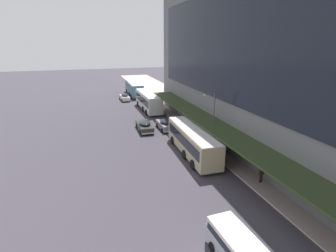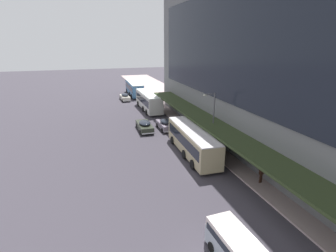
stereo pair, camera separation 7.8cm
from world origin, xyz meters
name	(u,v)px [view 1 (the left image)]	position (x,y,z in m)	size (l,w,h in m)	color
transit_bus_kerbside_front	(192,140)	(3.83, 15.19, 1.76)	(2.96, 11.03, 3.06)	tan
transit_bus_kerbside_rear	(148,100)	(3.95, 36.75, 1.88)	(2.91, 10.95, 3.29)	beige
transit_bus_kerbside_far	(134,88)	(4.05, 51.97, 1.80)	(2.96, 11.49, 3.14)	teal
sedan_trailing_mid	(125,97)	(0.94, 46.65, 0.78)	(1.92, 4.74, 1.58)	beige
sedan_trailing_near	(165,124)	(3.60, 24.82, 0.79)	(1.98, 4.41, 1.60)	gray
sedan_lead_mid	(144,126)	(0.52, 25.18, 0.76)	(2.04, 5.06, 1.51)	#2D3227
vw_van	(236,246)	(0.26, 0.16, 1.10)	(2.04, 4.62, 1.96)	#AEB9C5
pedestrian_at_kerb	(262,172)	(7.25, 7.21, 1.18)	(0.61, 0.33, 1.86)	black
street_lamp	(212,117)	(6.40, 15.62, 4.11)	(1.50, 0.28, 6.79)	#4C4C51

